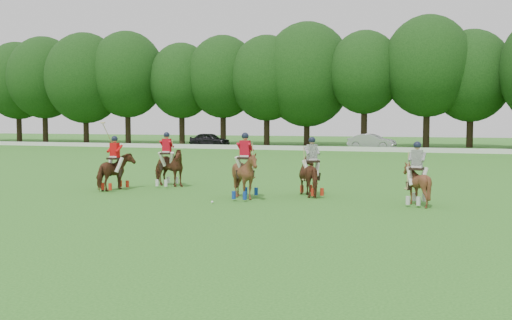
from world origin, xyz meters
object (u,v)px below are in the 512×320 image
(car_mid, at_px, (372,142))
(polo_stripe_b, at_px, (417,183))
(polo_red_b, at_px, (167,167))
(polo_stripe_a, at_px, (312,175))
(car_left, at_px, (210,140))
(polo_red_c, at_px, (245,175))
(polo_red_a, at_px, (115,171))
(polo_ball, at_px, (212,202))

(car_mid, relative_size, polo_stripe_b, 2.19)
(polo_red_b, relative_size, polo_stripe_a, 1.05)
(car_mid, height_order, polo_red_b, polo_red_b)
(polo_stripe_a, bearing_deg, car_left, 119.34)
(polo_red_c, bearing_deg, car_left, 115.84)
(polo_red_a, xyz_separation_m, polo_stripe_b, (12.04, -0.17, -0.04))
(car_mid, distance_m, polo_red_b, 36.56)
(polo_ball, bearing_deg, polo_red_c, 62.93)
(polo_stripe_a, xyz_separation_m, polo_ball, (-2.80, -3.07, -0.77))
(car_left, xyz_separation_m, car_mid, (18.01, 0.00, 0.00))
(polo_red_a, bearing_deg, polo_stripe_b, -0.81)
(car_mid, height_order, polo_red_a, polo_red_a)
(polo_stripe_b, bearing_deg, polo_red_b, 168.76)
(polo_red_b, xyz_separation_m, polo_ball, (3.94, -4.04, -0.82))
(polo_ball, bearing_deg, polo_red_a, 158.46)
(polo_red_b, relative_size, polo_stripe_b, 1.10)
(car_left, bearing_deg, polo_stripe_b, -141.55)
(polo_red_c, bearing_deg, polo_stripe_a, 38.86)
(polo_red_c, distance_m, polo_ball, 1.78)
(polo_stripe_b, bearing_deg, car_mid, 100.19)
(polo_ball, bearing_deg, car_mid, 90.25)
(polo_red_a, height_order, polo_ball, polo_red_a)
(polo_red_a, distance_m, polo_stripe_b, 12.04)
(polo_stripe_a, xyz_separation_m, polo_stripe_b, (3.94, -1.15, -0.04))
(polo_red_a, bearing_deg, polo_ball, -21.54)
(polo_red_c, height_order, polo_ball, polo_red_c)
(polo_red_a, bearing_deg, polo_stripe_a, 6.91)
(polo_ball, bearing_deg, polo_red_b, 134.27)
(car_left, bearing_deg, polo_ball, -150.25)
(car_mid, relative_size, polo_red_b, 2.00)
(car_left, height_order, polo_ball, car_left)
(car_left, relative_size, polo_red_a, 1.65)
(polo_red_a, xyz_separation_m, polo_red_b, (1.35, 1.95, 0.06))
(polo_red_b, relative_size, polo_ball, 26.44)
(car_left, distance_m, polo_stripe_b, 45.85)
(polo_red_b, bearing_deg, car_mid, 84.09)
(polo_ball, bearing_deg, car_left, 114.23)
(car_mid, distance_m, polo_red_a, 38.66)
(car_left, height_order, polo_stripe_b, polo_stripe_b)
(car_mid, xyz_separation_m, polo_ball, (0.18, -40.41, -0.74))
(car_left, height_order, polo_stripe_a, polo_stripe_a)
(car_mid, bearing_deg, polo_red_c, -170.23)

